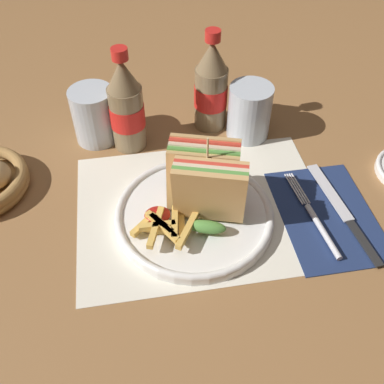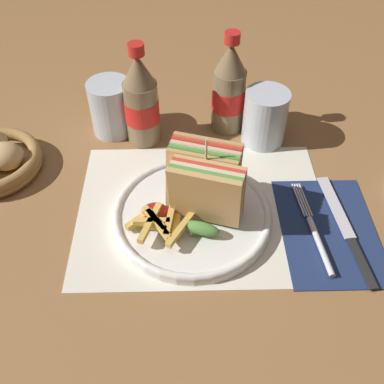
{
  "view_description": "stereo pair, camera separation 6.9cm",
  "coord_description": "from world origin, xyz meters",
  "px_view_note": "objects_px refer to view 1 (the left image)",
  "views": [
    {
      "loc": [
        -0.06,
        -0.48,
        0.53
      ],
      "look_at": [
        0.02,
        -0.01,
        0.04
      ],
      "focal_mm": 42.0,
      "sensor_mm": 36.0,
      "label": 1
    },
    {
      "loc": [
        0.01,
        -0.49,
        0.53
      ],
      "look_at": [
        0.02,
        -0.01,
        0.04
      ],
      "focal_mm": 42.0,
      "sensor_mm": 36.0,
      "label": 2
    }
  ],
  "objects_px": {
    "fork": "(317,222)",
    "knife": "(343,212)",
    "coke_bottle_near": "(126,107)",
    "club_sandwich": "(206,184)",
    "glass_near": "(249,112)",
    "coke_bottle_far": "(211,87)",
    "glass_far": "(95,118)",
    "plate_main": "(194,215)"
  },
  "relations": [
    {
      "from": "club_sandwich",
      "to": "coke_bottle_near",
      "type": "distance_m",
      "value": 0.22
    },
    {
      "from": "fork",
      "to": "knife",
      "type": "bearing_deg",
      "value": 10.49
    },
    {
      "from": "fork",
      "to": "coke_bottle_far",
      "type": "bearing_deg",
      "value": 106.26
    },
    {
      "from": "club_sandwich",
      "to": "fork",
      "type": "bearing_deg",
      "value": -16.27
    },
    {
      "from": "club_sandwich",
      "to": "fork",
      "type": "relative_size",
      "value": 0.78
    },
    {
      "from": "knife",
      "to": "glass_far",
      "type": "bearing_deg",
      "value": 139.73
    },
    {
      "from": "plate_main",
      "to": "knife",
      "type": "height_order",
      "value": "plate_main"
    },
    {
      "from": "club_sandwich",
      "to": "coke_bottle_far",
      "type": "height_order",
      "value": "coke_bottle_far"
    },
    {
      "from": "knife",
      "to": "glass_far",
      "type": "distance_m",
      "value": 0.46
    },
    {
      "from": "club_sandwich",
      "to": "fork",
      "type": "xyz_separation_m",
      "value": [
        0.17,
        -0.05,
        -0.06
      ]
    },
    {
      "from": "fork",
      "to": "glass_far",
      "type": "height_order",
      "value": "glass_far"
    },
    {
      "from": "club_sandwich",
      "to": "glass_near",
      "type": "distance_m",
      "value": 0.22
    },
    {
      "from": "coke_bottle_far",
      "to": "glass_far",
      "type": "height_order",
      "value": "coke_bottle_far"
    },
    {
      "from": "club_sandwich",
      "to": "glass_near",
      "type": "bearing_deg",
      "value": 58.43
    },
    {
      "from": "fork",
      "to": "coke_bottle_near",
      "type": "distance_m",
      "value": 0.37
    },
    {
      "from": "plate_main",
      "to": "club_sandwich",
      "type": "height_order",
      "value": "club_sandwich"
    },
    {
      "from": "plate_main",
      "to": "fork",
      "type": "height_order",
      "value": "plate_main"
    },
    {
      "from": "coke_bottle_near",
      "to": "coke_bottle_far",
      "type": "xyz_separation_m",
      "value": [
        0.16,
        0.03,
        0.0
      ]
    },
    {
      "from": "plate_main",
      "to": "glass_far",
      "type": "height_order",
      "value": "glass_far"
    },
    {
      "from": "coke_bottle_near",
      "to": "club_sandwich",
      "type": "bearing_deg",
      "value": -62.13
    },
    {
      "from": "fork",
      "to": "knife",
      "type": "distance_m",
      "value": 0.05
    },
    {
      "from": "knife",
      "to": "coke_bottle_near",
      "type": "bearing_deg",
      "value": 138.3
    },
    {
      "from": "coke_bottle_near",
      "to": "glass_near",
      "type": "height_order",
      "value": "coke_bottle_near"
    },
    {
      "from": "fork",
      "to": "coke_bottle_far",
      "type": "height_order",
      "value": "coke_bottle_far"
    },
    {
      "from": "coke_bottle_far",
      "to": "glass_near",
      "type": "height_order",
      "value": "coke_bottle_far"
    },
    {
      "from": "coke_bottle_near",
      "to": "glass_near",
      "type": "bearing_deg",
      "value": -1.99
    },
    {
      "from": "plate_main",
      "to": "knife",
      "type": "xyz_separation_m",
      "value": [
        0.23,
        -0.03,
        -0.0
      ]
    },
    {
      "from": "glass_near",
      "to": "coke_bottle_near",
      "type": "bearing_deg",
      "value": 178.01
    },
    {
      "from": "fork",
      "to": "coke_bottle_far",
      "type": "xyz_separation_m",
      "value": [
        -0.11,
        0.28,
        0.07
      ]
    },
    {
      "from": "coke_bottle_far",
      "to": "coke_bottle_near",
      "type": "bearing_deg",
      "value": -167.4
    },
    {
      "from": "club_sandwich",
      "to": "coke_bottle_near",
      "type": "bearing_deg",
      "value": 117.87
    },
    {
      "from": "glass_far",
      "to": "plate_main",
      "type": "bearing_deg",
      "value": -57.77
    },
    {
      "from": "fork",
      "to": "coke_bottle_far",
      "type": "distance_m",
      "value": 0.31
    },
    {
      "from": "plate_main",
      "to": "glass_near",
      "type": "bearing_deg",
      "value": 55.04
    },
    {
      "from": "club_sandwich",
      "to": "coke_bottle_far",
      "type": "bearing_deg",
      "value": 77.25
    },
    {
      "from": "club_sandwich",
      "to": "glass_near",
      "type": "height_order",
      "value": "club_sandwich"
    },
    {
      "from": "coke_bottle_far",
      "to": "glass_near",
      "type": "xyz_separation_m",
      "value": [
        0.06,
        -0.04,
        -0.03
      ]
    },
    {
      "from": "glass_near",
      "to": "glass_far",
      "type": "xyz_separation_m",
      "value": [
        -0.28,
        0.04,
        -0.01
      ]
    },
    {
      "from": "plate_main",
      "to": "club_sandwich",
      "type": "distance_m",
      "value": 0.06
    },
    {
      "from": "fork",
      "to": "coke_bottle_near",
      "type": "bearing_deg",
      "value": 131.92
    },
    {
      "from": "coke_bottle_near",
      "to": "coke_bottle_far",
      "type": "relative_size",
      "value": 1.0
    },
    {
      "from": "fork",
      "to": "knife",
      "type": "xyz_separation_m",
      "value": [
        0.05,
        0.01,
        -0.0
      ]
    }
  ]
}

